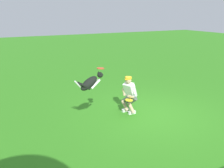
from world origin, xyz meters
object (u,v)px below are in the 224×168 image
Objects in this scene: person at (129,94)px; dog at (90,83)px; frisbee_held at (129,100)px; frisbee_flying at (101,68)px.

person is 1.70m from dog.
dog is at bearing 0.78° from frisbee_held.
frisbee_flying is 0.88× the size of frisbee_held.
person is 1.29× the size of dog.
dog is 3.96× the size of frisbee_held.
frisbee_held is (-1.32, -0.02, -0.78)m from dog.
frisbee_flying is 1.49m from frisbee_held.
dog is 1.53m from frisbee_held.
dog is (1.52, 0.35, 0.69)m from person.
frisbee_flying is (1.17, 0.28, 1.06)m from person.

